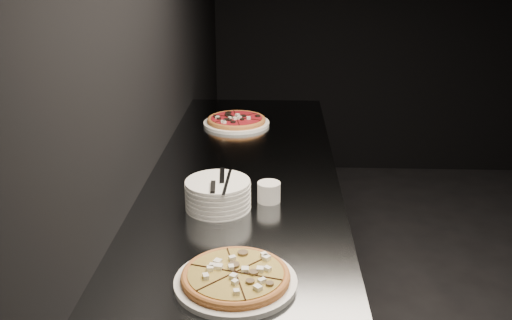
{
  "coord_description": "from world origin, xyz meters",
  "views": [
    {
      "loc": [
        -1.99,
        -2.01,
        1.77
      ],
      "look_at": [
        -2.08,
        0.05,
        0.99
      ],
      "focal_mm": 40.0,
      "sensor_mm": 36.0,
      "label": 1
    }
  ],
  "objects_px": {
    "ramekin": "(269,191)",
    "cutlery": "(220,182)",
    "counter": "(243,284)",
    "pizza_mushroom": "(236,278)",
    "pizza_tomato": "(236,121)",
    "plate_stack": "(218,194)"
  },
  "relations": [
    {
      "from": "counter",
      "to": "ramekin",
      "type": "bearing_deg",
      "value": -58.64
    },
    {
      "from": "pizza_tomato",
      "to": "ramekin",
      "type": "distance_m",
      "value": 0.92
    },
    {
      "from": "pizza_mushroom",
      "to": "pizza_tomato",
      "type": "xyz_separation_m",
      "value": [
        -0.1,
        1.43,
        0.0
      ]
    },
    {
      "from": "pizza_tomato",
      "to": "pizza_mushroom",
      "type": "bearing_deg",
      "value": -85.87
    },
    {
      "from": "cutlery",
      "to": "ramekin",
      "type": "xyz_separation_m",
      "value": [
        0.16,
        0.08,
        -0.07
      ]
    },
    {
      "from": "counter",
      "to": "plate_stack",
      "type": "bearing_deg",
      "value": -106.64
    },
    {
      "from": "counter",
      "to": "ramekin",
      "type": "relative_size",
      "value": 30.04
    },
    {
      "from": "pizza_mushroom",
      "to": "ramekin",
      "type": "bearing_deg",
      "value": 81.65
    },
    {
      "from": "counter",
      "to": "pizza_tomato",
      "type": "bearing_deg",
      "value": 95.98
    },
    {
      "from": "pizza_mushroom",
      "to": "ramekin",
      "type": "height_order",
      "value": "ramekin"
    },
    {
      "from": "pizza_mushroom",
      "to": "plate_stack",
      "type": "distance_m",
      "value": 0.48
    },
    {
      "from": "pizza_mushroom",
      "to": "ramekin",
      "type": "relative_size",
      "value": 4.42
    },
    {
      "from": "pizza_tomato",
      "to": "ramekin",
      "type": "height_order",
      "value": "ramekin"
    },
    {
      "from": "counter",
      "to": "pizza_tomato",
      "type": "xyz_separation_m",
      "value": [
        -0.08,
        0.73,
        0.48
      ]
    },
    {
      "from": "counter",
      "to": "cutlery",
      "type": "distance_m",
      "value": 0.62
    },
    {
      "from": "counter",
      "to": "cutlery",
      "type": "relative_size",
      "value": 10.26
    },
    {
      "from": "pizza_mushroom",
      "to": "cutlery",
      "type": "xyz_separation_m",
      "value": [
        -0.09,
        0.45,
        0.08
      ]
    },
    {
      "from": "pizza_mushroom",
      "to": "cutlery",
      "type": "relative_size",
      "value": 1.51
    },
    {
      "from": "counter",
      "to": "plate_stack",
      "type": "xyz_separation_m",
      "value": [
        -0.07,
        -0.23,
        0.51
      ]
    },
    {
      "from": "ramekin",
      "to": "cutlery",
      "type": "bearing_deg",
      "value": -155.16
    },
    {
      "from": "plate_stack",
      "to": "pizza_mushroom",
      "type": "bearing_deg",
      "value": -78.5
    },
    {
      "from": "counter",
      "to": "pizza_mushroom",
      "type": "height_order",
      "value": "pizza_mushroom"
    }
  ]
}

